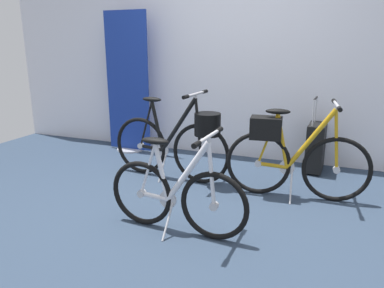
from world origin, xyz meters
name	(u,v)px	position (x,y,z in m)	size (l,w,h in m)	color
ground_plane	(178,211)	(0.00, 0.00, 0.00)	(6.53, 6.53, 0.00)	#2D3D51
back_wall	(237,33)	(0.00, 1.82, 1.51)	(6.53, 0.10, 3.03)	silver
floor_banner_stand	(128,90)	(-1.35, 1.51, 0.81)	(0.60, 0.36, 1.79)	#B7B7BC
folding_bike_foreground	(176,194)	(0.13, -0.31, 0.30)	(1.12, 0.53, 0.79)	black
display_bike_left	(289,154)	(0.82, 0.67, 0.42)	(1.29, 0.53, 0.90)	black
display_bike_right	(180,140)	(-0.28, 0.72, 0.43)	(1.34, 0.53, 0.93)	black
rolling_suitcase	(316,147)	(1.02, 1.50, 0.28)	(0.20, 0.37, 0.83)	black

